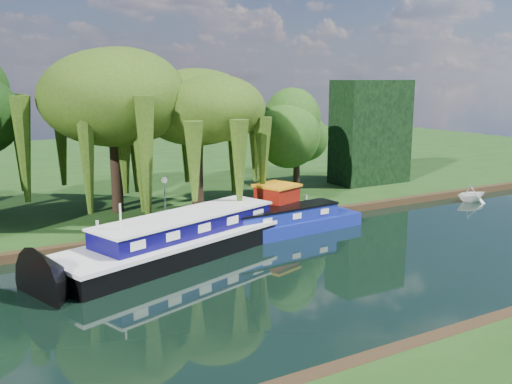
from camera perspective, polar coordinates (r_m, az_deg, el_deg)
ground at (r=24.57m, az=-1.11°, el=-9.20°), size 120.00×120.00×0.00m
far_bank at (r=55.90m, az=-18.24°, el=2.16°), size 120.00×52.00×0.45m
dutch_barge at (r=29.21m, az=-5.43°, el=-4.17°), size 16.13×8.35×3.34m
narrowboat at (r=31.57m, az=1.87°, el=-3.38°), size 11.58×2.79×1.67m
white_cruiser at (r=43.30m, az=20.70°, el=-0.87°), size 2.69×2.38×1.32m
willow_left at (r=35.59m, az=-14.13°, el=8.99°), size 7.94×7.94×9.51m
willow_right at (r=34.21m, az=-6.00°, el=7.22°), size 6.46×6.46×7.86m
tree_far_right at (r=39.53m, az=4.13°, el=5.93°), size 3.94×3.94×6.44m
conifer_hedge at (r=45.71m, az=11.38°, el=5.91°), size 6.00×3.00×8.00m
lamppost at (r=33.35m, az=-9.13°, el=0.50°), size 0.36×0.36×2.56m
mooring_posts at (r=31.40m, az=-9.37°, el=-2.94°), size 19.16×0.16×1.00m
reeds_near at (r=23.38m, az=23.75°, el=-9.86°), size 33.70×1.50×1.10m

